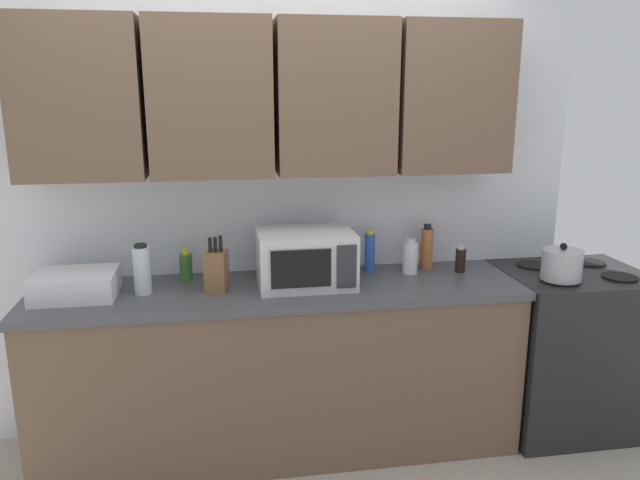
{
  "coord_description": "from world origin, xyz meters",
  "views": [
    {
      "loc": [
        -0.28,
        -3.23,
        1.87
      ],
      "look_at": [
        0.22,
        -0.25,
        1.12
      ],
      "focal_mm": 34.22,
      "sensor_mm": 36.0,
      "label": 1
    }
  ],
  "objects_px": {
    "dish_rack": "(75,285)",
    "microwave": "(306,258)",
    "bottle_soy_dark": "(460,260)",
    "bottle_green_oil": "(186,266)",
    "knife_block": "(216,270)",
    "bottle_spice_jar": "(427,248)",
    "stove_range": "(567,348)",
    "bottle_blue_cleaner": "(370,251)",
    "kettle": "(562,264)",
    "bottle_clear_tall": "(142,270)",
    "bottle_white_jar": "(410,257)"
  },
  "relations": [
    {
      "from": "bottle_clear_tall",
      "to": "dish_rack",
      "type": "bearing_deg",
      "value": 178.92
    },
    {
      "from": "bottle_soy_dark",
      "to": "knife_block",
      "type": "bearing_deg",
      "value": -175.39
    },
    {
      "from": "bottle_white_jar",
      "to": "bottle_soy_dark",
      "type": "distance_m",
      "value": 0.28
    },
    {
      "from": "bottle_white_jar",
      "to": "bottle_clear_tall",
      "type": "bearing_deg",
      "value": -175.12
    },
    {
      "from": "bottle_clear_tall",
      "to": "bottle_blue_cleaner",
      "type": "height_order",
      "value": "bottle_clear_tall"
    },
    {
      "from": "bottle_green_oil",
      "to": "bottle_white_jar",
      "type": "height_order",
      "value": "bottle_white_jar"
    },
    {
      "from": "stove_range",
      "to": "dish_rack",
      "type": "xyz_separation_m",
      "value": [
        -2.59,
        0.02,
        0.51
      ]
    },
    {
      "from": "microwave",
      "to": "bottle_clear_tall",
      "type": "bearing_deg",
      "value": -179.22
    },
    {
      "from": "stove_range",
      "to": "kettle",
      "type": "xyz_separation_m",
      "value": [
        -0.17,
        -0.14,
        0.54
      ]
    },
    {
      "from": "bottle_spice_jar",
      "to": "bottle_blue_cleaner",
      "type": "bearing_deg",
      "value": -178.06
    },
    {
      "from": "bottle_clear_tall",
      "to": "bottle_spice_jar",
      "type": "height_order",
      "value": "bottle_clear_tall"
    },
    {
      "from": "bottle_white_jar",
      "to": "bottle_clear_tall",
      "type": "relative_size",
      "value": 0.77
    },
    {
      "from": "bottle_white_jar",
      "to": "knife_block",
      "type": "bearing_deg",
      "value": -172.84
    },
    {
      "from": "microwave",
      "to": "bottle_white_jar",
      "type": "distance_m",
      "value": 0.6
    },
    {
      "from": "knife_block",
      "to": "bottle_spice_jar",
      "type": "xyz_separation_m",
      "value": [
        1.15,
        0.21,
        0.01
      ]
    },
    {
      "from": "microwave",
      "to": "bottle_spice_jar",
      "type": "distance_m",
      "value": 0.73
    },
    {
      "from": "bottle_soy_dark",
      "to": "microwave",
      "type": "bearing_deg",
      "value": -174.48
    },
    {
      "from": "dish_rack",
      "to": "bottle_soy_dark",
      "type": "relative_size",
      "value": 2.51
    },
    {
      "from": "bottle_white_jar",
      "to": "bottle_soy_dark",
      "type": "relative_size",
      "value": 1.27
    },
    {
      "from": "dish_rack",
      "to": "bottle_soy_dark",
      "type": "xyz_separation_m",
      "value": [
        1.97,
        0.09,
        0.01
      ]
    },
    {
      "from": "bottle_soy_dark",
      "to": "bottle_blue_cleaner",
      "type": "distance_m",
      "value": 0.5
    },
    {
      "from": "kettle",
      "to": "bottle_spice_jar",
      "type": "height_order",
      "value": "bottle_spice_jar"
    },
    {
      "from": "bottle_soy_dark",
      "to": "bottle_green_oil",
      "type": "bearing_deg",
      "value": 176.13
    },
    {
      "from": "knife_block",
      "to": "bottle_white_jar",
      "type": "relative_size",
      "value": 1.46
    },
    {
      "from": "stove_range",
      "to": "kettle",
      "type": "bearing_deg",
      "value": -140.53
    },
    {
      "from": "kettle",
      "to": "knife_block",
      "type": "bearing_deg",
      "value": 175.35
    },
    {
      "from": "bottle_blue_cleaner",
      "to": "kettle",
      "type": "bearing_deg",
      "value": -20.4
    },
    {
      "from": "dish_rack",
      "to": "bottle_soy_dark",
      "type": "distance_m",
      "value": 1.98
    },
    {
      "from": "microwave",
      "to": "knife_block",
      "type": "bearing_deg",
      "value": -177.15
    },
    {
      "from": "kettle",
      "to": "bottle_soy_dark",
      "type": "distance_m",
      "value": 0.51
    },
    {
      "from": "dish_rack",
      "to": "knife_block",
      "type": "distance_m",
      "value": 0.67
    },
    {
      "from": "bottle_white_jar",
      "to": "bottle_blue_cleaner",
      "type": "height_order",
      "value": "bottle_blue_cleaner"
    },
    {
      "from": "stove_range",
      "to": "bottle_white_jar",
      "type": "distance_m",
      "value": 1.05
    },
    {
      "from": "dish_rack",
      "to": "bottle_blue_cleaner",
      "type": "xyz_separation_m",
      "value": [
        1.49,
        0.19,
        0.05
      ]
    },
    {
      "from": "knife_block",
      "to": "bottle_white_jar",
      "type": "height_order",
      "value": "knife_block"
    },
    {
      "from": "microwave",
      "to": "bottle_white_jar",
      "type": "relative_size",
      "value": 2.5
    },
    {
      "from": "dish_rack",
      "to": "bottle_soy_dark",
      "type": "bearing_deg",
      "value": 2.56
    },
    {
      "from": "microwave",
      "to": "bottle_clear_tall",
      "type": "relative_size",
      "value": 1.92
    },
    {
      "from": "kettle",
      "to": "dish_rack",
      "type": "xyz_separation_m",
      "value": [
        -2.42,
        0.16,
        -0.03
      ]
    },
    {
      "from": "stove_range",
      "to": "microwave",
      "type": "bearing_deg",
      "value": 179.03
    },
    {
      "from": "microwave",
      "to": "bottle_spice_jar",
      "type": "xyz_separation_m",
      "value": [
        0.71,
        0.19,
        -0.02
      ]
    },
    {
      "from": "stove_range",
      "to": "bottle_blue_cleaner",
      "type": "height_order",
      "value": "bottle_blue_cleaner"
    },
    {
      "from": "bottle_white_jar",
      "to": "bottle_spice_jar",
      "type": "xyz_separation_m",
      "value": [
        0.12,
        0.09,
        0.03
      ]
    },
    {
      "from": "kettle",
      "to": "bottle_white_jar",
      "type": "distance_m",
      "value": 0.77
    },
    {
      "from": "bottle_green_oil",
      "to": "bottle_spice_jar",
      "type": "xyz_separation_m",
      "value": [
        1.31,
        0.01,
        0.04
      ]
    },
    {
      "from": "bottle_soy_dark",
      "to": "kettle",
      "type": "bearing_deg",
      "value": -28.98
    },
    {
      "from": "dish_rack",
      "to": "microwave",
      "type": "bearing_deg",
      "value": 0.25
    },
    {
      "from": "bottle_soy_dark",
      "to": "bottle_blue_cleaner",
      "type": "relative_size",
      "value": 0.66
    },
    {
      "from": "dish_rack",
      "to": "knife_block",
      "type": "bearing_deg",
      "value": -1.48
    },
    {
      "from": "bottle_green_oil",
      "to": "kettle",
      "type": "bearing_deg",
      "value": -10.29
    }
  ]
}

